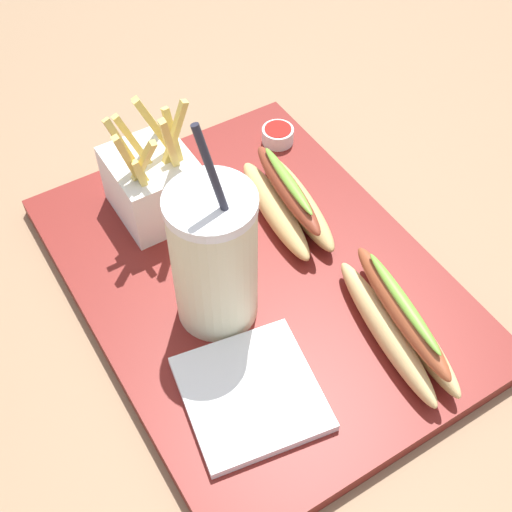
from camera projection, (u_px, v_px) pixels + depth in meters
ground_plane at (256, 291)px, 0.74m from camera, size 2.40×2.40×0.02m
food_tray at (256, 280)px, 0.73m from camera, size 0.47×0.35×0.02m
soda_cup at (214, 259)px, 0.63m from camera, size 0.08×0.08×0.24m
fries_basket at (153, 183)px, 0.75m from camera, size 0.10×0.09×0.16m
hot_dog_1 at (398, 321)px, 0.65m from camera, size 0.18×0.08×0.06m
hot_dog_2 at (287, 201)px, 0.76m from camera, size 0.17×0.08×0.06m
ketchup_cup_1 at (278, 134)px, 0.84m from camera, size 0.04×0.04×0.02m
napkin_stack at (251, 393)px, 0.62m from camera, size 0.14×0.14×0.01m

